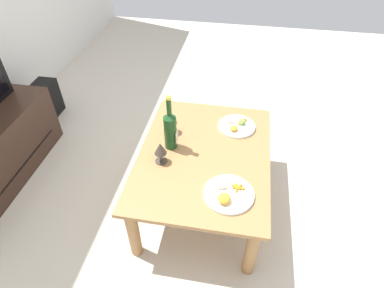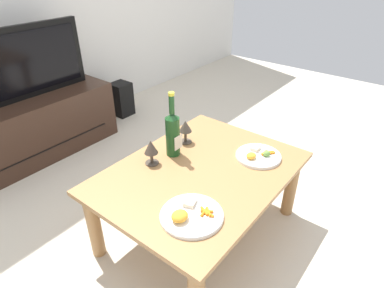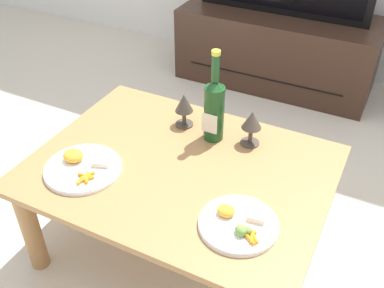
% 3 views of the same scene
% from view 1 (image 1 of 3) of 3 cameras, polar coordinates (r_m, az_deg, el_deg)
% --- Properties ---
extents(ground_plane, '(6.40, 6.40, 0.00)m').
position_cam_1_polar(ground_plane, '(2.26, 1.90, -9.68)').
color(ground_plane, beige).
extents(dining_table, '(1.05, 0.78, 0.43)m').
position_cam_1_polar(dining_table, '(2.00, 2.13, -3.25)').
color(dining_table, '#9E7042').
rests_on(dining_table, ground_plane).
extents(floor_speaker, '(0.17, 0.17, 0.32)m').
position_cam_1_polar(floor_speaker, '(3.20, -24.05, 7.50)').
color(floor_speaker, black).
rests_on(floor_speaker, ground_plane).
extents(wine_bottle, '(0.08, 0.08, 0.36)m').
position_cam_1_polar(wine_bottle, '(1.91, -3.86, 2.69)').
color(wine_bottle, '#19471E').
rests_on(wine_bottle, dining_table).
extents(goblet_left, '(0.07, 0.07, 0.14)m').
position_cam_1_polar(goblet_left, '(1.85, -5.60, -0.98)').
color(goblet_left, '#473D33').
rests_on(goblet_left, dining_table).
extents(goblet_right, '(0.07, 0.07, 0.14)m').
position_cam_1_polar(goblet_right, '(2.05, -3.68, 4.28)').
color(goblet_right, '#473D33').
rests_on(goblet_right, dining_table).
extents(dinner_plate_left, '(0.27, 0.27, 0.05)m').
position_cam_1_polar(dinner_plate_left, '(1.73, 6.41, -8.73)').
color(dinner_plate_left, white).
rests_on(dinner_plate_left, dining_table).
extents(dinner_plate_right, '(0.25, 0.25, 0.04)m').
position_cam_1_polar(dinner_plate_right, '(2.16, 7.91, 3.20)').
color(dinner_plate_right, white).
rests_on(dinner_plate_right, dining_table).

